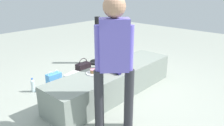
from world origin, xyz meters
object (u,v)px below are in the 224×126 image
object	(u,v)px
adult_standing	(114,54)
cake_box_white	(75,77)
cake_plate	(94,72)
party_cup_red	(76,87)
gift_bag	(54,81)
child_seated	(111,56)
water_bottle_far_side	(33,86)
handbag_black_leather	(83,68)
water_bottle_near_gift	(106,63)

from	to	relation	value
adult_standing	cake_box_white	distance (m)	1.74
cake_plate	party_cup_red	world-z (taller)	cake_plate
adult_standing	gift_bag	world-z (taller)	adult_standing
child_seated	party_cup_red	distance (m)	0.83
child_seated	cake_box_white	distance (m)	1.02
adult_standing	water_bottle_far_side	distance (m)	1.78
child_seated	water_bottle_far_side	xyz separation A→B (m)	(-0.75, 1.01, -0.53)
gift_bag	party_cup_red	xyz separation A→B (m)	(0.20, -0.31, -0.08)
adult_standing	cake_box_white	bearing A→B (deg)	69.11
adult_standing	cake_plate	world-z (taller)	adult_standing
gift_bag	water_bottle_far_side	size ratio (longest dim) A/B	1.37
gift_bag	water_bottle_far_side	bearing A→B (deg)	149.31
child_seated	handbag_black_leather	xyz separation A→B (m)	(0.32, 1.04, -0.53)
gift_bag	cake_box_white	size ratio (longest dim) A/B	1.11
gift_bag	party_cup_red	distance (m)	0.38
child_seated	adult_standing	bearing A→B (deg)	-135.58
cake_plate	cake_box_white	size ratio (longest dim) A/B	0.78
handbag_black_leather	water_bottle_far_side	bearing A→B (deg)	-178.69
water_bottle_far_side	cake_box_white	bearing A→B (deg)	-12.47
party_cup_red	cake_box_white	world-z (taller)	cake_box_white
cake_box_white	handbag_black_leather	world-z (taller)	handbag_black_leather
water_bottle_far_side	child_seated	bearing A→B (deg)	-53.53
child_seated	water_bottle_near_gift	size ratio (longest dim) A/B	2.52
gift_bag	water_bottle_far_side	xyz separation A→B (m)	(-0.29, 0.17, -0.03)
cake_plate	gift_bag	size ratio (longest dim) A/B	0.70
cake_plate	handbag_black_leather	distance (m)	1.16
handbag_black_leather	water_bottle_near_gift	bearing A→B (deg)	-8.88
gift_bag	water_bottle_near_gift	world-z (taller)	gift_bag
adult_standing	water_bottle_far_side	bearing A→B (deg)	96.38
cake_plate	water_bottle_near_gift	size ratio (longest dim) A/B	1.17
party_cup_red	cake_box_white	bearing A→B (deg)	53.86
gift_bag	party_cup_red	size ratio (longest dim) A/B	2.74
adult_standing	cake_plate	bearing A→B (deg)	65.22
cake_plate	party_cup_red	xyz separation A→B (m)	(0.00, 0.43, -0.38)
gift_bag	cake_box_white	xyz separation A→B (m)	(0.43, 0.01, -0.07)
child_seated	water_bottle_far_side	size ratio (longest dim) A/B	2.07
handbag_black_leather	adult_standing	bearing A→B (deg)	-119.28
cake_plate	gift_bag	bearing A→B (deg)	104.60
party_cup_red	adult_standing	bearing A→B (deg)	-105.58
party_cup_red	cake_plate	bearing A→B (deg)	-90.13
child_seated	handbag_black_leather	size ratio (longest dim) A/B	1.62
gift_bag	water_bottle_near_gift	xyz separation A→B (m)	(1.34, 0.11, -0.05)
cake_plate	cake_box_white	world-z (taller)	cake_plate
child_seated	cake_plate	xyz separation A→B (m)	(-0.27, 0.10, -0.19)
cake_box_white	child_seated	bearing A→B (deg)	-87.84
child_seated	gift_bag	bearing A→B (deg)	118.77
handbag_black_leather	gift_bag	bearing A→B (deg)	-166.15
cake_box_white	party_cup_red	bearing A→B (deg)	-126.14
adult_standing	party_cup_red	world-z (taller)	adult_standing
child_seated	adult_standing	size ratio (longest dim) A/B	0.32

